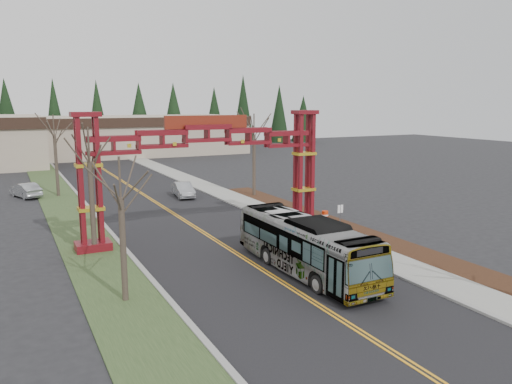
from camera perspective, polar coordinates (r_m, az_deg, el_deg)
ground at (r=21.47m, az=13.33°, el=-16.22°), size 200.00×200.00×0.00m
road at (r=42.56m, az=-8.91°, el=-2.78°), size 12.00×110.00×0.02m
lane_line_left at (r=42.52m, az=-9.06°, el=-2.78°), size 0.12×100.00×0.01m
lane_line_right at (r=42.59m, az=-8.75°, el=-2.75°), size 0.12×100.00×0.01m
curb_right at (r=44.76m, az=-1.41°, el=-1.93°), size 0.30×110.00×0.15m
sidewalk_right at (r=45.39m, az=0.24°, el=-1.76°), size 2.60×110.00×0.14m
landscape_strip at (r=34.83m, az=15.59°, el=-5.86°), size 2.60×50.00×0.12m
grass_median at (r=40.88m, az=-19.64°, el=-3.75°), size 4.00×110.00×0.08m
curb_left at (r=41.12m, az=-17.09°, el=-3.47°), size 0.30×110.00×0.15m
gateway_arch at (r=35.07m, az=-5.59°, el=4.44°), size 18.20×1.60×8.90m
retail_building_east at (r=97.33m, az=-13.50°, el=6.37°), size 38.00×20.30×7.00m
conifer_treeline at (r=107.33m, az=-20.21°, el=7.95°), size 116.10×5.60×13.00m
transit_bus at (r=28.20m, az=5.66°, el=-6.06°), size 2.75×11.45×3.19m
silver_sedan at (r=51.15m, az=-8.31°, el=0.26°), size 2.08×4.70×1.50m
parked_car_far_a at (r=55.51m, az=-24.84°, el=0.19°), size 3.03×4.82×1.50m
bare_tree_median_near at (r=24.04m, az=-15.20°, el=-0.74°), size 2.95×2.95×7.02m
bare_tree_median_mid at (r=32.49m, az=-18.48°, el=3.20°), size 3.27×3.27×8.00m
bare_tree_median_far at (r=54.28m, az=-22.05°, el=5.92°), size 3.22×3.22×8.31m
bare_tree_right_far at (r=50.60m, az=-0.23°, el=6.41°), size 3.33×3.33×8.39m
street_sign at (r=36.83m, az=9.61°, el=-2.39°), size 0.49×0.08×2.14m
barrel_south at (r=40.27m, az=7.89°, el=-2.81°), size 0.51×0.51×0.95m
barrel_mid at (r=41.42m, az=6.03°, el=-2.30°), size 0.60×0.60×1.11m
barrel_north at (r=42.32m, az=4.86°, el=-2.13°), size 0.51×0.51×0.94m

